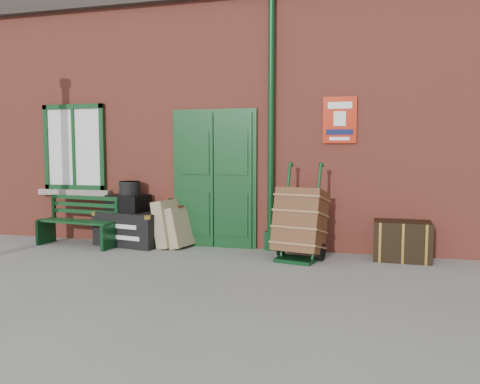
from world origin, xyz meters
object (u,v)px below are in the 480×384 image
(bench, at_px, (79,220))
(dark_trunk, at_px, (402,241))
(porter_trolley, at_px, (300,223))
(houdini_trunk, at_px, (132,228))

(bench, height_order, dark_trunk, bench)
(bench, xyz_separation_m, dark_trunk, (5.16, 0.26, -0.14))
(porter_trolley, height_order, dark_trunk, porter_trolley)
(bench, xyz_separation_m, porter_trolley, (3.72, -0.07, 0.10))
(porter_trolley, bearing_deg, bench, -168.88)
(houdini_trunk, xyz_separation_m, porter_trolley, (2.89, -0.33, 0.25))
(houdini_trunk, xyz_separation_m, dark_trunk, (4.33, 0.00, 0.00))
(houdini_trunk, height_order, porter_trolley, porter_trolley)
(porter_trolley, relative_size, dark_trunk, 1.75)
(bench, bearing_deg, houdini_trunk, 24.33)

